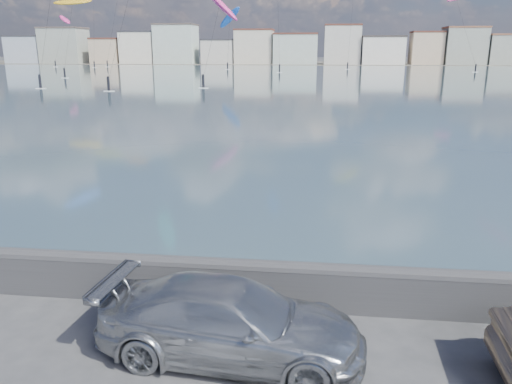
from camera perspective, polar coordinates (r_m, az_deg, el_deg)
ground at (r=9.09m, az=-9.94°, el=-20.45°), size 700.00×700.00×0.00m
bay_water at (r=98.64m, az=5.64°, el=12.81°), size 500.00×177.00×0.00m
far_shore_strip at (r=207.05m, az=6.41°, el=14.42°), size 500.00×60.00×0.00m
seawall at (r=11.03m, az=-6.06°, el=-9.81°), size 400.00×0.36×1.08m
far_buildings at (r=192.97m, az=6.82°, el=16.09°), size 240.79×13.26×14.60m
car_silver at (r=9.19m, az=-2.86°, el=-14.57°), size 4.95×2.39×1.39m
kitesurfer_6 at (r=80.81m, az=-4.19°, el=20.58°), size 7.77×12.18×15.45m
kitesurfer_8 at (r=150.14m, az=21.96°, el=19.64°), size 7.14×19.02×19.26m
kitesurfer_9 at (r=113.85m, az=-20.24°, el=19.57°), size 7.96×11.28×15.70m
kitesurfer_13 at (r=152.74m, az=-3.03°, el=19.24°), size 8.37×15.94×17.49m
kitesurfer_18 at (r=179.29m, az=-21.03°, el=17.88°), size 8.50×12.13×16.78m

